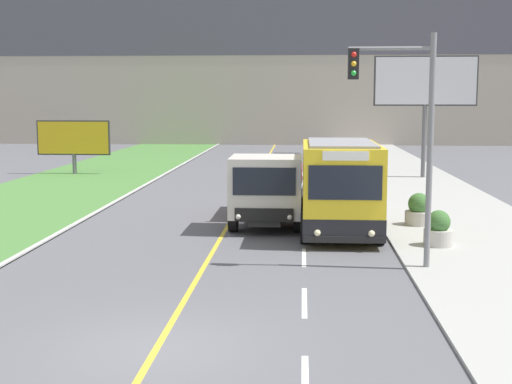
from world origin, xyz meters
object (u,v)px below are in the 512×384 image
at_px(city_bus, 340,188).
at_px(planter_round_second, 419,211).
at_px(car_distant, 286,168).
at_px(planter_round_near, 438,230).
at_px(billboard_large, 426,85).
at_px(traffic_light_mast, 407,122).
at_px(dump_truck, 267,190).
at_px(billboard_small, 74,139).

bearing_deg(city_bus, planter_round_second, 30.67).
height_order(car_distant, planter_round_near, car_distant).
height_order(car_distant, billboard_large, billboard_large).
height_order(city_bus, planter_round_second, city_bus).
distance_m(billboard_large, planter_round_near, 20.11).
xyz_separation_m(traffic_light_mast, planter_round_second, (1.44, 6.50, -3.40)).
height_order(dump_truck, planter_round_second, dump_truck).
relative_size(city_bus, dump_truck, 0.81).
bearing_deg(dump_truck, traffic_light_mast, -57.20).
bearing_deg(traffic_light_mast, billboard_large, 79.32).
bearing_deg(planter_round_near, billboard_large, 81.97).
bearing_deg(billboard_small, planter_round_second, -42.83).
bearing_deg(city_bus, billboard_large, 72.00).
bearing_deg(traffic_light_mast, planter_round_near, 62.82).
distance_m(dump_truck, planter_round_second, 5.50).
bearing_deg(city_bus, car_distant, 97.63).
bearing_deg(planter_round_near, car_distant, 105.69).
distance_m(car_distant, billboard_large, 9.19).
height_order(car_distant, traffic_light_mast, traffic_light_mast).
distance_m(traffic_light_mast, planter_round_second, 7.47).
distance_m(city_bus, traffic_light_mast, 5.53).
relative_size(car_distant, traffic_light_mast, 0.68).
relative_size(billboard_large, planter_round_near, 6.30).
relative_size(city_bus, traffic_light_mast, 0.87).
xyz_separation_m(car_distant, traffic_light_mast, (3.65, -21.01, 3.30)).
height_order(car_distant, planter_round_second, car_distant).
xyz_separation_m(traffic_light_mast, billboard_large, (4.18, 22.18, 1.35)).
bearing_deg(traffic_light_mast, dump_truck, 122.80).
xyz_separation_m(dump_truck, billboard_large, (8.19, 15.97, 4.03)).
bearing_deg(car_distant, billboard_large, 8.53).
height_order(dump_truck, billboard_large, billboard_large).
bearing_deg(planter_round_second, billboard_large, 80.08).
relative_size(city_bus, planter_round_second, 4.75).
xyz_separation_m(billboard_small, planter_round_second, (18.01, -16.69, -1.58)).
relative_size(dump_truck, traffic_light_mast, 1.07).
distance_m(car_distant, traffic_light_mast, 21.58).
height_order(traffic_light_mast, billboard_small, traffic_light_mast).
relative_size(city_bus, planter_round_near, 4.95).
bearing_deg(billboard_small, car_distant, -9.60).
distance_m(city_bus, dump_truck, 2.93).
xyz_separation_m(dump_truck, traffic_light_mast, (4.00, -6.21, 2.67)).
relative_size(billboard_large, planter_round_second, 6.05).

